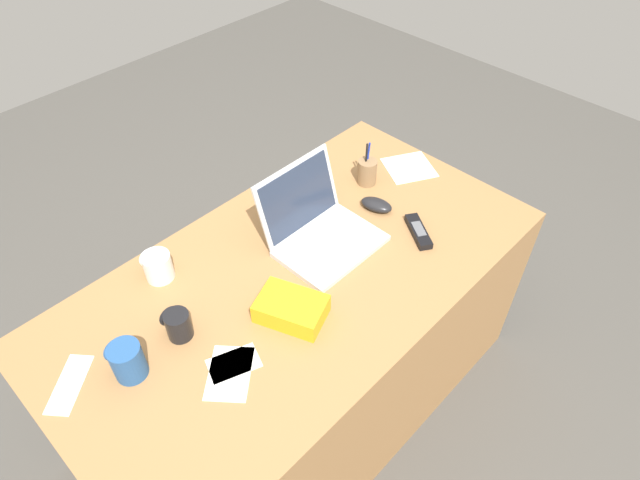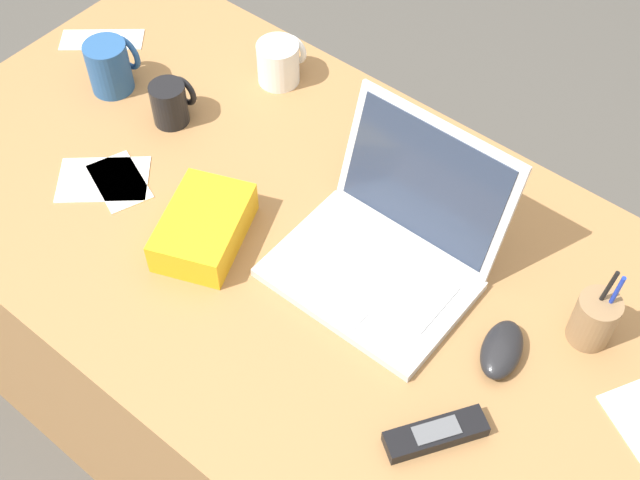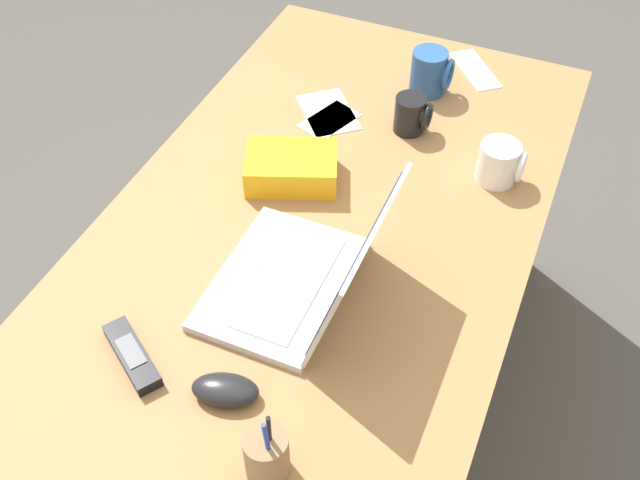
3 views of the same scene
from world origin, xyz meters
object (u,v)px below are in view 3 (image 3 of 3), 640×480
object	(u,v)px
computer_mouse	(225,390)
coffee_mug_white	(411,115)
coffee_mug_tall	(430,72)
coffee_mug_spare	(499,163)
cordless_phone	(132,355)
snack_bag	(292,168)
laptop	(304,277)
pen_holder	(267,455)

from	to	relation	value
computer_mouse	coffee_mug_white	bearing A→B (deg)	160.78
coffee_mug_white	coffee_mug_tall	size ratio (longest dim) A/B	0.81
computer_mouse	coffee_mug_spare	size ratio (longest dim) A/B	1.15
cordless_phone	snack_bag	world-z (taller)	snack_bag
laptop	pen_holder	world-z (taller)	laptop
pen_holder	snack_bag	world-z (taller)	pen_holder
cordless_phone	pen_holder	world-z (taller)	pen_holder
laptop	coffee_mug_white	world-z (taller)	laptop
coffee_mug_white	coffee_mug_tall	bearing A→B (deg)	-177.19
computer_mouse	coffee_mug_tall	bearing A→B (deg)	161.94
computer_mouse	coffee_mug_spare	distance (m)	0.76
coffee_mug_white	pen_holder	world-z (taller)	pen_holder
coffee_mug_white	snack_bag	distance (m)	0.32
pen_holder	computer_mouse	bearing A→B (deg)	-126.44
coffee_mug_spare	snack_bag	xyz separation A→B (m)	(0.18, -0.41, -0.01)
coffee_mug_tall	cordless_phone	world-z (taller)	coffee_mug_tall
computer_mouse	coffee_mug_white	distance (m)	0.80
laptop	coffee_mug_spare	size ratio (longest dim) A/B	3.33
coffee_mug_tall	snack_bag	size ratio (longest dim) A/B	0.56
coffee_mug_tall	coffee_mug_spare	xyz separation A→B (m)	(0.25, 0.23, -0.01)
computer_mouse	coffee_mug_spare	world-z (taller)	coffee_mug_spare
cordless_phone	snack_bag	size ratio (longest dim) A/B	0.80
cordless_phone	laptop	bearing A→B (deg)	139.61
coffee_mug_spare	cordless_phone	bearing A→B (deg)	-33.29
cordless_phone	pen_holder	size ratio (longest dim) A/B	0.93
laptop	pen_holder	size ratio (longest dim) A/B	1.98
laptop	coffee_mug_tall	world-z (taller)	laptop
pen_holder	coffee_mug_spare	bearing A→B (deg)	168.72
computer_mouse	coffee_mug_spare	bearing A→B (deg)	143.14
coffee_mug_tall	pen_holder	world-z (taller)	pen_holder
snack_bag	coffee_mug_tall	bearing A→B (deg)	157.89
snack_bag	computer_mouse	bearing A→B (deg)	13.19
laptop	coffee_mug_spare	xyz separation A→B (m)	(-0.46, 0.25, -0.00)
laptop	coffee_mug_white	bearing A→B (deg)	177.24
coffee_mug_spare	laptop	bearing A→B (deg)	-28.82
coffee_mug_white	coffee_mug_spare	world-z (taller)	coffee_mug_spare
computer_mouse	coffee_mug_white	xyz separation A→B (m)	(-0.79, 0.06, 0.03)
coffee_mug_spare	computer_mouse	bearing A→B (deg)	-21.66
cordless_phone	pen_holder	xyz separation A→B (m)	(0.09, 0.30, 0.04)
coffee_mug_tall	coffee_mug_spare	distance (m)	0.34
coffee_mug_tall	cordless_phone	distance (m)	0.98
coffee_mug_tall	cordless_phone	size ratio (longest dim) A/B	0.70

